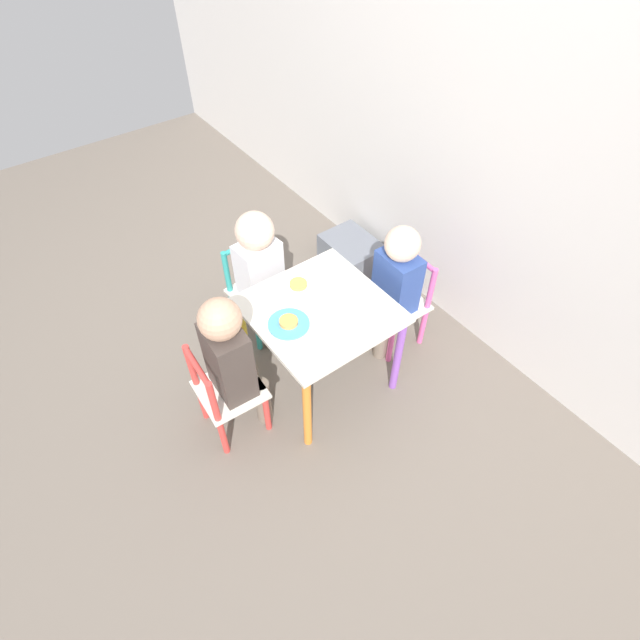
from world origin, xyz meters
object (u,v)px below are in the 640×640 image
kids_table (320,320)px  plate_front (289,323)px  child_front (232,356)px  child_back (394,281)px  chair_pink (400,303)px  child_left (261,266)px  chair_teal (257,291)px  chair_red (226,394)px  plate_left (298,286)px  storage_bin (351,254)px

kids_table → plate_front: 0.18m
child_front → child_back: child_front is taller
chair_pink → child_left: 0.71m
chair_teal → child_back: child_back is taller
kids_table → chair_red: bearing=-93.0°
child_back → chair_teal: bearing=-134.7°
chair_teal → plate_left: 0.41m
child_left → plate_left: 0.27m
kids_table → plate_left: 0.18m
child_left → storage_bin: size_ratio=2.14×
child_front → storage_bin: child_front is taller
chair_red → child_front: bearing=-90.0°
chair_pink → child_front: child_front is taller
chair_pink → plate_left: (-0.18, -0.48, 0.25)m
chair_teal → plate_left: (0.32, 0.04, 0.25)m
kids_table → child_left: child_left is taller
chair_teal → chair_red: bearing=-139.1°
chair_teal → child_left: size_ratio=0.68×
plate_front → storage_bin: 1.06m
child_left → plate_front: child_left is taller
child_left → child_front: bearing=-139.1°
chair_pink → storage_bin: 0.62m
chair_teal → child_front: bearing=-134.8°
chair_pink → plate_left: size_ratio=2.98×
chair_red → child_back: 0.92m
plate_front → chair_pink: bearing=88.5°
child_left → storage_bin: bearing=6.5°
plate_front → chair_red: bearing=-94.4°
child_front → plate_front: 0.27m
kids_table → child_front: child_front is taller
chair_pink → chair_teal: bearing=-131.3°
plate_left → chair_pink: bearing=69.8°
child_back → plate_left: child_back is taller
child_left → kids_table: bearing=-90.0°
child_left → child_front: 0.55m
chair_red → chair_pink: 0.96m
kids_table → chair_pink: chair_pink is taller
child_left → chair_teal: bearing=90.0°
child_back → plate_front: child_back is taller
kids_table → chair_pink: (0.02, 0.48, -0.17)m
chair_teal → child_back: 0.70m
plate_front → storage_bin: size_ratio=0.50×
storage_bin → child_back: bearing=-21.8°
chair_red → child_back: size_ratio=0.70×
chair_teal → plate_front: size_ratio=2.93×
chair_pink → plate_front: plate_front is taller
child_left → child_front: child_front is taller
kids_table → plate_front: plate_front is taller
chair_red → storage_bin: 1.26m
chair_red → plate_front: 0.41m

